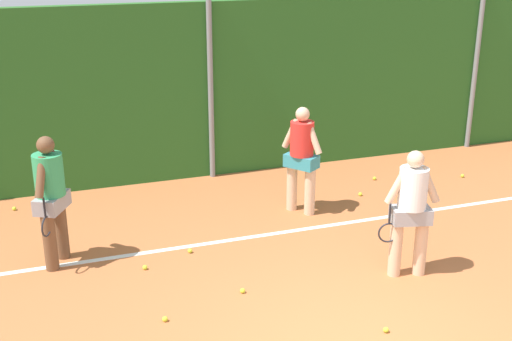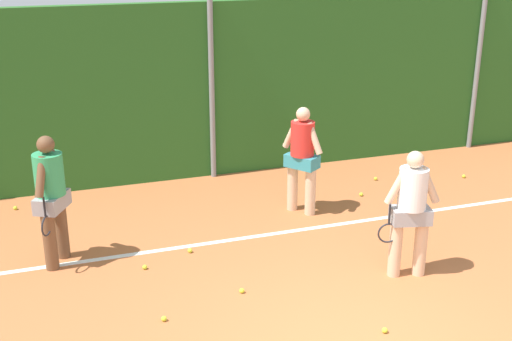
{
  "view_description": "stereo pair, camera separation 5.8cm",
  "coord_description": "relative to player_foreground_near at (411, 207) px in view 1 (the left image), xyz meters",
  "views": [
    {
      "loc": [
        -3.07,
        -5.37,
        4.39
      ],
      "look_at": [
        -0.2,
        2.99,
        1.2
      ],
      "focal_mm": 46.63,
      "sensor_mm": 36.0,
      "label": 1
    },
    {
      "loc": [
        -3.01,
        -5.39,
        4.39
      ],
      "look_at": [
        -0.2,
        2.99,
        1.2
      ],
      "focal_mm": 46.63,
      "sensor_mm": 36.0,
      "label": 2
    }
  ],
  "objects": [
    {
      "name": "court_baseline_paint",
      "position": [
        -1.46,
        1.77,
        -0.98
      ],
      "size": [
        14.44,
        0.1,
        0.01
      ],
      "primitive_type": "cube",
      "color": "white",
      "rests_on": "ground_plane"
    },
    {
      "name": "tennis_ball_6",
      "position": [
        -2.63,
        1.57,
        -0.95
      ],
      "size": [
        0.07,
        0.07,
        0.07
      ],
      "primitive_type": "sphere",
      "color": "#CCDB33",
      "rests_on": "ground_plane"
    },
    {
      "name": "player_foreground_near",
      "position": [
        0.0,
        0.0,
        0.0
      ],
      "size": [
        0.81,
        0.41,
        1.76
      ],
      "rotation": [
        0.0,
        0.0,
        2.9
      ],
      "color": "beige",
      "rests_on": "ground_plane"
    },
    {
      "name": "tennis_ball_2",
      "position": [
        1.35,
        3.37,
        -0.95
      ],
      "size": [
        0.07,
        0.07,
        0.07
      ],
      "primitive_type": "sphere",
      "color": "#CCDB33",
      "rests_on": "ground_plane"
    },
    {
      "name": "hedge_fence_backdrop",
      "position": [
        -1.46,
        4.72,
        0.63
      ],
      "size": [
        19.75,
        0.25,
        3.24
      ],
      "primitive_type": "cube",
      "color": "#286023",
      "rests_on": "ground_plane"
    },
    {
      "name": "tennis_ball_7",
      "position": [
        -5.03,
        4.04,
        -0.95
      ],
      "size": [
        0.07,
        0.07,
        0.07
      ],
      "primitive_type": "sphere",
      "color": "#CCDB33",
      "rests_on": "ground_plane"
    },
    {
      "name": "ground_plane",
      "position": [
        -1.46,
        0.3,
        -0.99
      ],
      "size": [
        30.39,
        30.39,
        0.0
      ],
      "primitive_type": "plane",
      "color": "#B76638"
    },
    {
      "name": "tennis_ball_1",
      "position": [
        -3.33,
        1.27,
        -0.95
      ],
      "size": [
        0.07,
        0.07,
        0.07
      ],
      "primitive_type": "sphere",
      "color": "#CCDB33",
      "rests_on": "ground_plane"
    },
    {
      "name": "tennis_ball_3",
      "position": [
        2.99,
        2.95,
        -0.95
      ],
      "size": [
        0.07,
        0.07,
        0.07
      ],
      "primitive_type": "sphere",
      "color": "#CCDB33",
      "rests_on": "ground_plane"
    },
    {
      "name": "fence_post_right",
      "position": [
        4.24,
        4.55,
        0.8
      ],
      "size": [
        0.1,
        0.1,
        3.58
      ],
      "primitive_type": "cylinder",
      "color": "gray",
      "rests_on": "ground_plane"
    },
    {
      "name": "tennis_ball_4",
      "position": [
        -0.95,
        -1.15,
        -0.95
      ],
      "size": [
        0.07,
        0.07,
        0.07
      ],
      "primitive_type": "sphere",
      "color": "#CCDB33",
      "rests_on": "ground_plane"
    },
    {
      "name": "player_midcourt",
      "position": [
        -4.45,
        1.86,
        0.05
      ],
      "size": [
        0.54,
        0.78,
        1.86
      ],
      "rotation": [
        0.0,
        0.0,
        4.22
      ],
      "color": "brown",
      "rests_on": "ground_plane"
    },
    {
      "name": "tennis_ball_8",
      "position": [
        -2.25,
        0.24,
        -0.95
      ],
      "size": [
        0.07,
        0.07,
        0.07
      ],
      "primitive_type": "sphere",
      "color": "#CCDB33",
      "rests_on": "ground_plane"
    },
    {
      "name": "fence_post_center",
      "position": [
        -1.46,
        4.55,
        0.8
      ],
      "size": [
        0.1,
        0.1,
        3.58
      ],
      "primitive_type": "cylinder",
      "color": "gray",
      "rests_on": "ground_plane"
    },
    {
      "name": "player_backcourt_far",
      "position": [
        -0.53,
        2.45,
        0.02
      ],
      "size": [
        0.55,
        0.63,
        1.78
      ],
      "rotation": [
        0.0,
        0.0,
        5.33
      ],
      "color": "beige",
      "rests_on": "ground_plane"
    },
    {
      "name": "tennis_ball_9",
      "position": [
        -3.33,
        -0.09,
        -0.95
      ],
      "size": [
        0.07,
        0.07,
        0.07
      ],
      "primitive_type": "sphere",
      "color": "#CCDB33",
      "rests_on": "ground_plane"
    },
    {
      "name": "tennis_ball_5",
      "position": [
        0.73,
        2.74,
        -0.95
      ],
      "size": [
        0.07,
        0.07,
        0.07
      ],
      "primitive_type": "sphere",
      "color": "#CCDB33",
      "rests_on": "ground_plane"
    }
  ]
}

